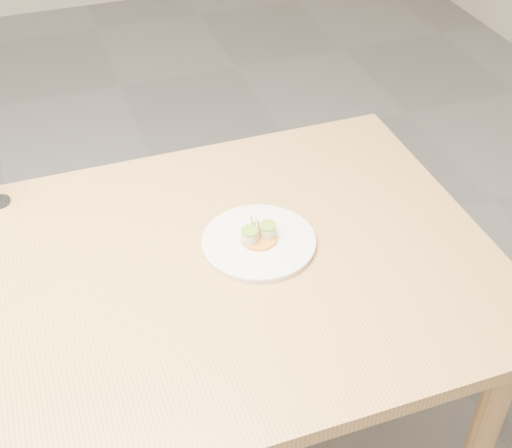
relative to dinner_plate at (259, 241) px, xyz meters
name	(u,v)px	position (x,y,z in m)	size (l,w,h in m)	color
dinner_plate	(259,241)	(0.00, 0.00, 0.00)	(0.28, 0.28, 0.07)	white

